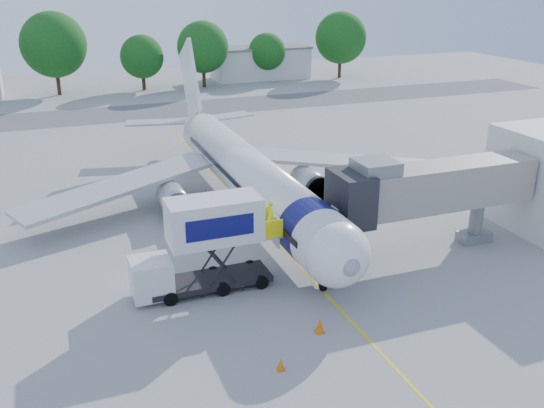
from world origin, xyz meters
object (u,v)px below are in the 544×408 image
object	(u,v)px
aircraft	(246,173)
ground_tug	(438,376)
catering_hiloader	(204,246)
jet_bridge	(422,189)

from	to	relation	value
aircraft	ground_tug	size ratio (longest dim) A/B	9.76
catering_hiloader	aircraft	bearing A→B (deg)	60.62
ground_tug	jet_bridge	bearing A→B (deg)	67.41
aircraft	ground_tug	xyz separation A→B (m)	(0.85, -23.49, -2.18)
jet_bridge	catering_hiloader	xyz separation A→B (m)	(-14.26, -0.00, -1.58)
jet_bridge	aircraft	bearing A→B (deg)	125.70
aircraft	jet_bridge	bearing A→B (deg)	-54.30
aircraft	jet_bridge	world-z (taller)	aircraft
aircraft	ground_tug	distance (m)	23.61
aircraft	jet_bridge	xyz separation A→B (m)	(7.99, -11.12, 1.39)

